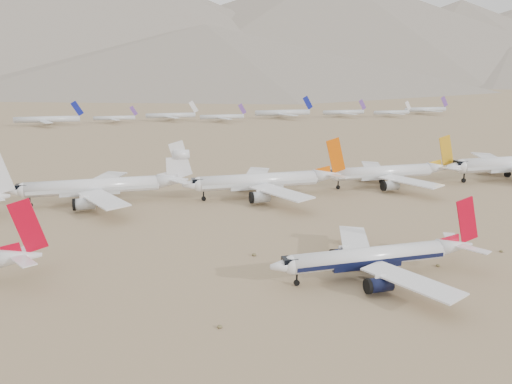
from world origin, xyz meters
TOP-DOWN VIEW (x-y plane):
  - ground at (0.00, 0.00)m, footprint 7000.00×7000.00m
  - main_airliner at (-9.56, -2.96)m, footprint 43.07×42.07m
  - row2_gold_tail at (33.68, 67.96)m, footprint 49.03×47.95m
  - row2_orange_tail at (-12.73, 64.72)m, footprint 51.98×50.85m
  - row2_white_trijet at (-63.24, 70.78)m, footprint 52.65×51.45m
  - distant_storage_row at (-6.21, 311.60)m, footprint 519.23×55.90m
  - mountain_range at (70.18, 1648.01)m, footprint 7354.00×3024.00m
  - foothills at (526.68, 1100.00)m, footprint 4637.50×1395.00m

SIDE VIEW (x-z plane):
  - ground at x=0.00m, z-range 0.00..0.00m
  - main_airliner at x=-9.56m, z-range -3.42..11.78m
  - distant_storage_row at x=-6.21m, z-range -3.66..12.55m
  - row2_gold_tail at x=33.68m, z-range -3.85..13.61m
  - row2_orange_tail at x=-12.73m, z-range -4.07..14.47m
  - row2_white_trijet at x=-63.24m, z-range -3.93..14.73m
  - foothills at x=526.68m, z-range -10.35..144.65m
  - mountain_range at x=70.18m, z-range -44.68..425.32m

